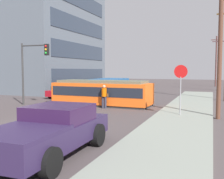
{
  "coord_description": "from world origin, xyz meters",
  "views": [
    {
      "loc": [
        8.32,
        -8.75,
        2.72
      ],
      "look_at": [
        1.37,
        9.31,
        1.28
      ],
      "focal_mm": 41.98,
      "sensor_mm": 36.0,
      "label": 1
    }
  ],
  "objects_px": {
    "pedestrian_crossing": "(104,95)",
    "pickup_truck_parked": "(51,131)",
    "utility_pole_near": "(220,39)",
    "utility_pole_distant": "(216,60)",
    "parked_sedan_furthest": "(109,85)",
    "utility_pole_far": "(219,62)",
    "streetcar_tram": "(102,92)",
    "parked_sedan_far": "(93,88)",
    "parked_sedan_mid": "(66,91)",
    "stop_sign": "(181,79)",
    "traffic_light_mast": "(33,62)",
    "city_bus": "(109,87)"
  },
  "relations": [
    {
      "from": "streetcar_tram",
      "to": "parked_sedan_far",
      "type": "relative_size",
      "value": 1.91
    },
    {
      "from": "stop_sign",
      "to": "parked_sedan_furthest",
      "type": "bearing_deg",
      "value": 122.73
    },
    {
      "from": "utility_pole_distant",
      "to": "streetcar_tram",
      "type": "bearing_deg",
      "value": -106.71
    },
    {
      "from": "city_bus",
      "to": "utility_pole_distant",
      "type": "xyz_separation_m",
      "value": [
        9.93,
        22.99,
        3.26
      ]
    },
    {
      "from": "parked_sedan_mid",
      "to": "traffic_light_mast",
      "type": "height_order",
      "value": "traffic_light_mast"
    },
    {
      "from": "traffic_light_mast",
      "to": "utility_pole_distant",
      "type": "bearing_deg",
      "value": 66.24
    },
    {
      "from": "city_bus",
      "to": "traffic_light_mast",
      "type": "distance_m",
      "value": 8.31
    },
    {
      "from": "traffic_light_mast",
      "to": "parked_sedan_far",
      "type": "bearing_deg",
      "value": 92.47
    },
    {
      "from": "parked_sedan_mid",
      "to": "stop_sign",
      "type": "relative_size",
      "value": 1.52
    },
    {
      "from": "pedestrian_crossing",
      "to": "parked_sedan_furthest",
      "type": "height_order",
      "value": "pedestrian_crossing"
    },
    {
      "from": "streetcar_tram",
      "to": "parked_sedan_furthest",
      "type": "relative_size",
      "value": 1.78
    },
    {
      "from": "streetcar_tram",
      "to": "traffic_light_mast",
      "type": "relative_size",
      "value": 1.62
    },
    {
      "from": "streetcar_tram",
      "to": "parked_sedan_far",
      "type": "height_order",
      "value": "streetcar_tram"
    },
    {
      "from": "pickup_truck_parked",
      "to": "parked_sedan_far",
      "type": "height_order",
      "value": "pickup_truck_parked"
    },
    {
      "from": "city_bus",
      "to": "parked_sedan_far",
      "type": "distance_m",
      "value": 6.04
    },
    {
      "from": "traffic_light_mast",
      "to": "utility_pole_distant",
      "type": "height_order",
      "value": "utility_pole_distant"
    },
    {
      "from": "utility_pole_near",
      "to": "parked_sedan_mid",
      "type": "bearing_deg",
      "value": 153.47
    },
    {
      "from": "pedestrian_crossing",
      "to": "traffic_light_mast",
      "type": "relative_size",
      "value": 0.35
    },
    {
      "from": "parked_sedan_mid",
      "to": "stop_sign",
      "type": "distance_m",
      "value": 13.91
    },
    {
      "from": "city_bus",
      "to": "parked_sedan_mid",
      "type": "relative_size",
      "value": 1.17
    },
    {
      "from": "pedestrian_crossing",
      "to": "utility_pole_far",
      "type": "bearing_deg",
      "value": 68.9
    },
    {
      "from": "utility_pole_far",
      "to": "parked_sedan_mid",
      "type": "bearing_deg",
      "value": -133.77
    },
    {
      "from": "parked_sedan_furthest",
      "to": "utility_pole_near",
      "type": "distance_m",
      "value": 23.26
    },
    {
      "from": "parked_sedan_far",
      "to": "stop_sign",
      "type": "bearing_deg",
      "value": -47.87
    },
    {
      "from": "pedestrian_crossing",
      "to": "pickup_truck_parked",
      "type": "distance_m",
      "value": 10.37
    },
    {
      "from": "city_bus",
      "to": "pedestrian_crossing",
      "type": "relative_size",
      "value": 3.07
    },
    {
      "from": "streetcar_tram",
      "to": "utility_pole_distant",
      "type": "xyz_separation_m",
      "value": [
        8.46,
        28.17,
        3.33
      ]
    },
    {
      "from": "streetcar_tram",
      "to": "utility_pole_far",
      "type": "xyz_separation_m",
      "value": [
        8.74,
        18.94,
        2.72
      ]
    },
    {
      "from": "stop_sign",
      "to": "utility_pole_near",
      "type": "bearing_deg",
      "value": 2.67
    },
    {
      "from": "pickup_truck_parked",
      "to": "utility_pole_distant",
      "type": "distance_m",
      "value": 40.3
    },
    {
      "from": "parked_sedan_mid",
      "to": "parked_sedan_far",
      "type": "height_order",
      "value": "same"
    },
    {
      "from": "traffic_light_mast",
      "to": "parked_sedan_furthest",
      "type": "bearing_deg",
      "value": 92.23
    },
    {
      "from": "parked_sedan_furthest",
      "to": "utility_pole_near",
      "type": "bearing_deg",
      "value": -52.81
    },
    {
      "from": "city_bus",
      "to": "utility_pole_far",
      "type": "relative_size",
      "value": 0.72
    },
    {
      "from": "stop_sign",
      "to": "traffic_light_mast",
      "type": "distance_m",
      "value": 11.24
    },
    {
      "from": "utility_pole_near",
      "to": "pedestrian_crossing",
      "type": "bearing_deg",
      "value": 168.96
    },
    {
      "from": "parked_sedan_furthest",
      "to": "utility_pole_far",
      "type": "xyz_separation_m",
      "value": [
        14.27,
        3.66,
        3.1
      ]
    },
    {
      "from": "traffic_light_mast",
      "to": "utility_pole_far",
      "type": "distance_m",
      "value": 25.02
    },
    {
      "from": "parked_sedan_mid",
      "to": "traffic_light_mast",
      "type": "bearing_deg",
      "value": -82.89
    },
    {
      "from": "utility_pole_near",
      "to": "utility_pole_distant",
      "type": "relative_size",
      "value": 1.03
    },
    {
      "from": "streetcar_tram",
      "to": "city_bus",
      "type": "relative_size",
      "value": 1.51
    },
    {
      "from": "pedestrian_crossing",
      "to": "parked_sedan_far",
      "type": "bearing_deg",
      "value": 118.74
    },
    {
      "from": "pedestrian_crossing",
      "to": "utility_pole_far",
      "type": "height_order",
      "value": "utility_pole_far"
    },
    {
      "from": "parked_sedan_mid",
      "to": "pickup_truck_parked",
      "type": "bearing_deg",
      "value": -60.49
    },
    {
      "from": "pickup_truck_parked",
      "to": "traffic_light_mast",
      "type": "height_order",
      "value": "traffic_light_mast"
    },
    {
      "from": "utility_pole_far",
      "to": "streetcar_tram",
      "type": "bearing_deg",
      "value": -114.78
    },
    {
      "from": "pickup_truck_parked",
      "to": "parked_sedan_far",
      "type": "distance_m",
      "value": 23.07
    },
    {
      "from": "city_bus",
      "to": "pedestrian_crossing",
      "type": "height_order",
      "value": "city_bus"
    },
    {
      "from": "city_bus",
      "to": "utility_pole_far",
      "type": "bearing_deg",
      "value": 53.41
    },
    {
      "from": "city_bus",
      "to": "parked_sedan_mid",
      "type": "bearing_deg",
      "value": -163.57
    }
  ]
}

